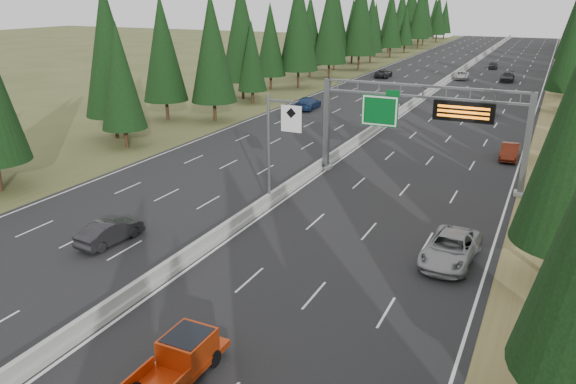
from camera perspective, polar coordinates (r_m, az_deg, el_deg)
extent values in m
cube|color=black|center=(91.53, 14.38, 9.81)|extent=(32.00, 260.00, 0.08)
cube|color=olive|center=(89.82, 25.64, 8.33)|extent=(3.60, 260.00, 0.06)
cube|color=#404B23|center=(96.55, 3.84, 10.83)|extent=(3.60, 260.00, 0.06)
cube|color=#999993|center=(91.50, 14.39, 9.93)|extent=(0.70, 260.00, 0.30)
cube|color=#999993|center=(91.44, 14.42, 10.17)|extent=(0.30, 260.00, 0.60)
cube|color=slate|center=(48.10, 3.94, 6.82)|extent=(0.45, 0.45, 7.80)
cube|color=#999993|center=(49.06, 3.84, 2.55)|extent=(0.90, 0.90, 0.30)
cube|color=slate|center=(44.92, 23.11, 4.38)|extent=(0.45, 0.45, 7.80)
cube|color=#999993|center=(45.94, 22.50, -0.13)|extent=(0.90, 0.90, 0.30)
cube|color=slate|center=(45.14, 13.59, 10.43)|extent=(15.85, 0.35, 0.16)
cube|color=slate|center=(45.27, 13.51, 9.39)|extent=(15.85, 0.35, 0.16)
cube|color=#054C19|center=(46.06, 9.30, 8.15)|extent=(3.00, 0.10, 2.50)
cube|color=silver|center=(46.00, 9.28, 8.13)|extent=(2.85, 0.02, 2.35)
cube|color=#054C19|center=(45.53, 10.63, 9.86)|extent=(1.10, 0.10, 0.45)
cube|color=black|center=(44.57, 17.41, 7.79)|extent=(4.50, 0.40, 1.50)
cube|color=orange|center=(44.29, 17.41, 8.19)|extent=(3.80, 0.02, 0.18)
cube|color=orange|center=(44.36, 17.36, 7.75)|extent=(3.80, 0.02, 0.18)
cube|color=orange|center=(44.42, 17.32, 7.31)|extent=(3.80, 0.02, 0.18)
cylinder|color=slate|center=(39.38, -1.97, 4.15)|extent=(0.20, 0.20, 8.00)
cube|color=#999993|center=(40.59, -1.91, -1.17)|extent=(0.50, 0.50, 0.20)
cube|color=slate|center=(38.14, -0.69, 9.20)|extent=(2.00, 0.15, 0.15)
cube|color=silver|center=(37.91, 0.33, 7.45)|extent=(1.50, 0.06, 1.80)
cylinder|color=black|center=(32.37, 26.34, -6.70)|extent=(0.40, 0.40, 2.63)
cylinder|color=black|center=(44.08, 26.93, -0.66)|extent=(0.40, 0.40, 1.80)
cylinder|color=black|center=(82.02, 26.52, 8.26)|extent=(0.40, 0.40, 2.72)
cylinder|color=black|center=(94.61, 27.02, 9.49)|extent=(0.40, 0.40, 2.92)
cylinder|color=black|center=(123.83, 26.66, 11.38)|extent=(0.40, 0.40, 2.64)
cylinder|color=black|center=(149.41, 27.10, 12.35)|extent=(0.40, 0.40, 2.52)
cylinder|color=black|center=(159.77, 26.82, 12.69)|extent=(0.40, 0.40, 2.33)
cone|color=black|center=(159.32, 27.23, 15.27)|extent=(5.25, 5.25, 12.24)
cylinder|color=black|center=(175.31, 27.07, 13.20)|extent=(0.40, 0.40, 3.04)
cylinder|color=black|center=(186.00, 26.77, 13.39)|extent=(0.40, 0.40, 2.38)
cone|color=black|center=(185.61, 27.13, 15.65)|extent=(5.34, 5.34, 12.47)
cylinder|color=black|center=(199.62, 26.91, 13.62)|extent=(0.40, 0.40, 2.13)
cone|color=black|center=(199.29, 27.21, 15.51)|extent=(4.80, 4.80, 11.21)
cylinder|color=black|center=(58.25, -16.11, 5.30)|extent=(0.40, 0.40, 1.94)
cone|color=black|center=(57.15, -16.68, 11.21)|extent=(4.38, 4.38, 10.21)
cylinder|color=black|center=(62.12, -17.04, 6.35)|extent=(0.40, 0.40, 2.55)
cone|color=black|center=(60.92, -17.79, 13.66)|extent=(5.74, 5.74, 13.39)
cylinder|color=black|center=(68.40, -7.44, 8.12)|extent=(0.40, 0.40, 2.39)
cone|color=black|center=(67.35, -7.72, 14.37)|extent=(5.39, 5.39, 12.57)
cylinder|color=black|center=(70.39, -12.17, 8.15)|extent=(0.40, 0.40, 2.35)
cone|color=black|center=(69.38, -12.61, 14.11)|extent=(5.29, 5.29, 12.35)
cylinder|color=black|center=(79.51, -3.62, 9.61)|extent=(0.40, 0.40, 1.80)
cone|color=black|center=(78.75, -3.71, 13.63)|extent=(4.04, 4.04, 9.43)
cylinder|color=black|center=(82.86, -4.60, 10.30)|extent=(0.40, 0.40, 2.70)
cone|color=black|center=(81.95, -4.76, 16.13)|extent=(6.06, 6.06, 14.15)
cylinder|color=black|center=(92.93, 1.04, 11.40)|extent=(0.40, 0.40, 2.84)
cone|color=black|center=(92.11, 1.08, 16.87)|extent=(6.38, 6.38, 14.88)
cylinder|color=black|center=(91.70, -1.76, 11.07)|extent=(0.40, 0.40, 2.15)
cone|color=black|center=(90.96, -1.80, 15.25)|extent=(4.83, 4.83, 11.27)
cylinder|color=black|center=(103.56, 4.17, 12.17)|extent=(0.40, 0.40, 2.75)
cone|color=black|center=(102.83, 4.29, 16.93)|extent=(6.19, 6.19, 14.45)
cylinder|color=black|center=(105.44, 2.21, 12.22)|extent=(0.40, 0.40, 2.34)
cone|color=black|center=(104.77, 2.27, 16.18)|extent=(5.26, 5.26, 12.27)
cylinder|color=black|center=(116.21, 7.17, 12.93)|extent=(0.40, 0.40, 3.00)
cone|color=black|center=(115.54, 7.38, 17.54)|extent=(6.75, 6.75, 15.74)
cylinder|color=black|center=(116.23, 4.66, 12.97)|extent=(0.40, 0.40, 2.82)
cone|color=black|center=(115.57, 4.79, 17.31)|extent=(6.35, 6.35, 14.81)
cylinder|color=black|center=(129.48, 8.35, 13.39)|extent=(0.40, 0.40, 2.33)
cone|color=black|center=(128.94, 8.52, 16.60)|extent=(5.24, 5.24, 12.23)
cylinder|color=black|center=(127.72, 6.48, 13.35)|extent=(0.40, 0.40, 2.19)
cone|color=black|center=(127.18, 6.60, 16.42)|extent=(4.93, 4.93, 11.50)
cylinder|color=black|center=(141.50, 10.31, 13.79)|extent=(0.40, 0.40, 2.36)
cone|color=black|center=(141.00, 10.50, 16.78)|extent=(5.32, 5.32, 12.41)
cylinder|color=black|center=(142.09, 8.74, 13.83)|extent=(0.40, 0.40, 2.01)
cone|color=black|center=(141.63, 8.87, 16.35)|extent=(4.52, 4.52, 10.54)
cylinder|color=black|center=(153.98, 11.72, 14.06)|extent=(0.40, 0.40, 1.89)
cone|color=black|center=(153.57, 11.88, 16.25)|extent=(4.25, 4.25, 9.93)
cylinder|color=black|center=(153.21, 10.11, 14.22)|extent=(0.40, 0.40, 2.37)
cone|color=black|center=(152.74, 10.28, 16.98)|extent=(5.33, 5.33, 12.44)
cylinder|color=black|center=(166.82, 13.04, 14.49)|extent=(0.40, 0.40, 2.70)
cone|color=black|center=(166.37, 13.27, 17.39)|extent=(6.08, 6.08, 14.19)
cylinder|color=black|center=(168.11, 11.29, 14.63)|extent=(0.40, 0.40, 2.60)
cone|color=black|center=(167.67, 11.48, 17.39)|extent=(5.84, 5.84, 13.63)
cylinder|color=black|center=(176.98, 13.53, 14.69)|extent=(0.40, 0.40, 2.51)
cone|color=black|center=(176.56, 13.74, 17.22)|extent=(5.66, 5.66, 13.20)
cylinder|color=black|center=(178.83, 12.22, 14.90)|extent=(0.40, 0.40, 2.99)
cone|color=black|center=(178.40, 12.44, 17.89)|extent=(6.73, 6.73, 15.71)
cylinder|color=black|center=(189.48, 14.81, 14.84)|extent=(0.40, 0.40, 2.33)
cone|color=black|center=(189.10, 15.01, 17.04)|extent=(5.25, 5.25, 12.25)
cylinder|color=black|center=(190.65, 13.10, 14.96)|extent=(0.40, 0.40, 2.09)
cone|color=black|center=(190.30, 13.26, 16.92)|extent=(4.70, 4.70, 10.96)
cylinder|color=black|center=(203.31, 15.52, 15.02)|extent=(0.40, 0.40, 2.03)
cone|color=black|center=(202.99, 15.69, 16.79)|extent=(4.56, 4.56, 10.64)
cylinder|color=black|center=(205.34, 14.56, 15.16)|extent=(0.40, 0.40, 2.21)
cone|color=black|center=(205.01, 14.73, 17.08)|extent=(4.97, 4.97, 11.60)
imported|color=#99989C|center=(33.21, 16.18, -5.53)|extent=(2.94, 5.89, 1.60)
cylinder|color=black|center=(24.82, -10.67, -15.37)|extent=(0.27, 0.73, 0.73)
cylinder|color=black|center=(24.07, -7.56, -16.41)|extent=(0.27, 0.73, 0.73)
cube|color=#A02B09|center=(23.42, -11.25, -17.38)|extent=(1.82, 5.08, 0.27)
cube|color=#A02B09|center=(23.58, -10.14, -15.13)|extent=(1.72, 2.00, 1.00)
cube|color=black|center=(23.43, -10.18, -14.58)|extent=(1.54, 1.72, 0.50)
cube|color=#A02B09|center=(22.87, -15.24, -17.78)|extent=(0.09, 2.18, 0.54)
imported|color=#166139|center=(75.59, 19.60, 7.92)|extent=(1.83, 4.14, 1.39)
imported|color=#5D1B0D|center=(55.58, 21.60, 3.84)|extent=(1.58, 4.37, 1.43)
imported|color=black|center=(106.60, 21.40, 10.84)|extent=(2.34, 5.46, 1.57)
imported|color=silver|center=(106.78, 17.23, 11.26)|extent=(2.65, 5.11, 1.38)
imported|color=black|center=(124.18, 20.12, 12.02)|extent=(2.06, 4.40, 1.46)
imported|color=black|center=(35.96, -17.63, -3.85)|extent=(1.91, 4.52, 1.45)
imported|color=navy|center=(74.86, 2.04, 9.01)|extent=(2.71, 5.75, 1.62)
imported|color=silver|center=(74.50, 10.40, 8.61)|extent=(1.95, 4.48, 1.50)
imported|color=black|center=(106.03, 9.69, 11.81)|extent=(2.78, 5.44, 1.47)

